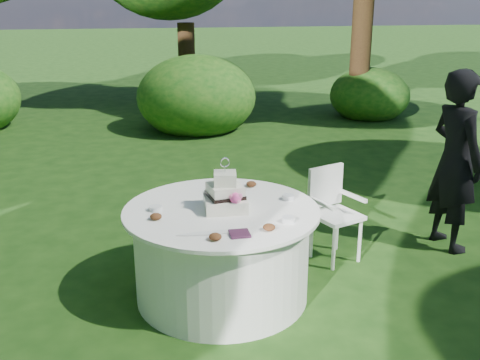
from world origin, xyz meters
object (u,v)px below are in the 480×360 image
at_px(table, 222,253).
at_px(cake, 225,196).
at_px(napkins, 240,234).
at_px(chair, 332,206).
at_px(guest, 455,161).

height_order(table, cake, cake).
bearing_deg(cake, napkins, -88.48).
bearing_deg(chair, napkins, -135.77).
relative_size(guest, table, 1.12).
height_order(cake, chair, cake).
height_order(napkins, table, napkins).
bearing_deg(napkins, chair, 44.23).
bearing_deg(cake, chair, 26.30).
xyz_separation_m(guest, cake, (-2.32, -0.56, 0.01)).
bearing_deg(chair, cake, -153.70).
distance_m(table, cake, 0.50).
xyz_separation_m(cake, chair, (1.09, 0.54, -0.37)).
relative_size(napkins, chair, 0.16).
relative_size(guest, chair, 2.00).
height_order(napkins, guest, guest).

